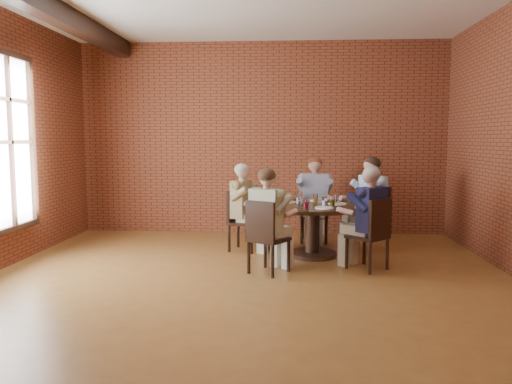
# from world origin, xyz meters

# --- Properties ---
(floor) EXTENTS (7.00, 7.00, 0.00)m
(floor) POSITION_xyz_m (0.00, 0.00, 0.00)
(floor) COLOR olive
(floor) RESTS_ON ground
(wall_back) EXTENTS (7.00, 0.00, 7.00)m
(wall_back) POSITION_xyz_m (0.00, 3.50, 1.70)
(wall_back) COLOR brown
(wall_back) RESTS_ON ground
(wall_front) EXTENTS (7.00, 0.00, 7.00)m
(wall_front) POSITION_xyz_m (0.00, -3.50, 1.70)
(wall_front) COLOR brown
(wall_front) RESTS_ON ground
(dining_table) EXTENTS (1.42, 1.42, 0.75)m
(dining_table) POSITION_xyz_m (0.83, 1.69, 0.53)
(dining_table) COLOR black
(dining_table) RESTS_ON floor
(chair_a) EXTENTS (0.63, 0.63, 0.98)m
(chair_a) POSITION_xyz_m (1.78, 2.15, 0.53)
(chair_a) COLOR black
(chair_a) RESTS_ON floor
(diner_a) EXTENTS (0.89, 0.83, 1.42)m
(diner_a) POSITION_xyz_m (1.69, 2.11, 0.71)
(diner_a) COLOR teal
(diner_a) RESTS_ON floor
(chair_b) EXTENTS (0.49, 0.49, 0.97)m
(chair_b) POSITION_xyz_m (0.92, 2.83, 0.52)
(chair_b) COLOR black
(chair_b) RESTS_ON floor
(diner_b) EXTENTS (0.61, 0.73, 1.39)m
(diner_b) POSITION_xyz_m (0.91, 2.74, 0.69)
(diner_b) COLOR #919DB9
(diner_b) RESTS_ON floor
(chair_c) EXTENTS (0.52, 0.52, 0.93)m
(chair_c) POSITION_xyz_m (-0.26, 2.01, 0.51)
(chair_c) COLOR black
(chair_c) RESTS_ON floor
(diner_c) EXTENTS (0.76, 0.68, 1.32)m
(diner_c) POSITION_xyz_m (-0.18, 1.99, 0.66)
(diner_c) COLOR brown
(diner_c) RESTS_ON floor
(chair_d) EXTENTS (0.58, 0.58, 0.93)m
(chair_d) POSITION_xyz_m (0.19, 0.67, 0.51)
(chair_d) COLOR black
(chair_d) RESTS_ON floor
(diner_d) EXTENTS (0.79, 0.82, 1.33)m
(diner_d) POSITION_xyz_m (0.24, 0.75, 0.66)
(diner_d) COLOR #C0B397
(diner_d) RESTS_ON floor
(chair_e) EXTENTS (0.61, 0.61, 0.94)m
(chair_e) POSITION_xyz_m (1.57, 0.94, 0.51)
(chair_e) COLOR black
(chair_e) RESTS_ON floor
(diner_e) EXTENTS (0.83, 0.84, 1.34)m
(diner_e) POSITION_xyz_m (1.51, 1.00, 0.67)
(diner_e) COLOR #1A1D4A
(diner_e) RESTS_ON floor
(plate_a) EXTENTS (0.26, 0.26, 0.01)m
(plate_a) POSITION_xyz_m (1.19, 1.79, 0.76)
(plate_a) COLOR white
(plate_a) RESTS_ON dining_table
(plate_b) EXTENTS (0.26, 0.26, 0.01)m
(plate_b) POSITION_xyz_m (0.94, 2.13, 0.76)
(plate_b) COLOR white
(plate_b) RESTS_ON dining_table
(plate_c) EXTENTS (0.26, 0.26, 0.01)m
(plate_c) POSITION_xyz_m (0.46, 1.95, 0.76)
(plate_c) COLOR white
(plate_c) RESTS_ON dining_table
(plate_d) EXTENTS (0.26, 0.26, 0.01)m
(plate_d) POSITION_xyz_m (0.97, 1.33, 0.76)
(plate_d) COLOR white
(plate_d) RESTS_ON dining_table
(glass_a) EXTENTS (0.07, 0.07, 0.14)m
(glass_a) POSITION_xyz_m (1.17, 1.73, 0.82)
(glass_a) COLOR white
(glass_a) RESTS_ON dining_table
(glass_b) EXTENTS (0.07, 0.07, 0.14)m
(glass_b) POSITION_xyz_m (0.88, 1.84, 0.82)
(glass_b) COLOR white
(glass_b) RESTS_ON dining_table
(glass_c) EXTENTS (0.07, 0.07, 0.14)m
(glass_c) POSITION_xyz_m (0.67, 2.06, 0.82)
(glass_c) COLOR white
(glass_c) RESTS_ON dining_table
(glass_d) EXTENTS (0.07, 0.07, 0.14)m
(glass_d) POSITION_xyz_m (0.63, 1.81, 0.82)
(glass_d) COLOR white
(glass_d) RESTS_ON dining_table
(glass_e) EXTENTS (0.07, 0.07, 0.14)m
(glass_e) POSITION_xyz_m (0.66, 1.55, 0.82)
(glass_e) COLOR white
(glass_e) RESTS_ON dining_table
(glass_f) EXTENTS (0.07, 0.07, 0.14)m
(glass_f) POSITION_xyz_m (0.72, 1.32, 0.82)
(glass_f) COLOR white
(glass_f) RESTS_ON dining_table
(glass_g) EXTENTS (0.07, 0.07, 0.14)m
(glass_g) POSITION_xyz_m (0.99, 1.49, 0.82)
(glass_g) COLOR white
(glass_g) RESTS_ON dining_table
(glass_h) EXTENTS (0.07, 0.07, 0.14)m
(glass_h) POSITION_xyz_m (1.10, 1.56, 0.82)
(glass_h) COLOR white
(glass_h) RESTS_ON dining_table
(smartphone) EXTENTS (0.10, 0.14, 0.01)m
(smartphone) POSITION_xyz_m (1.04, 1.33, 0.75)
(smartphone) COLOR black
(smartphone) RESTS_ON dining_table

